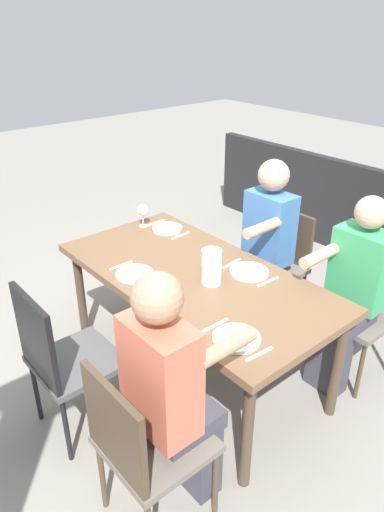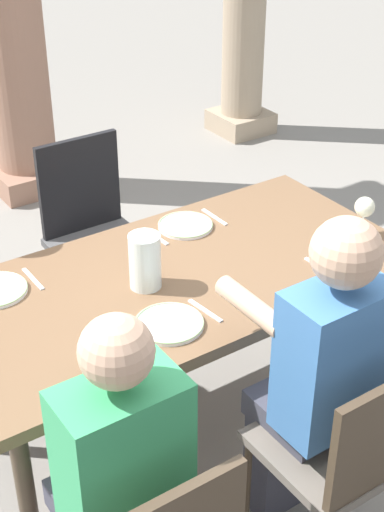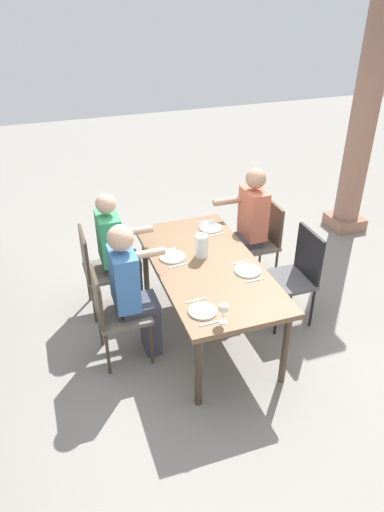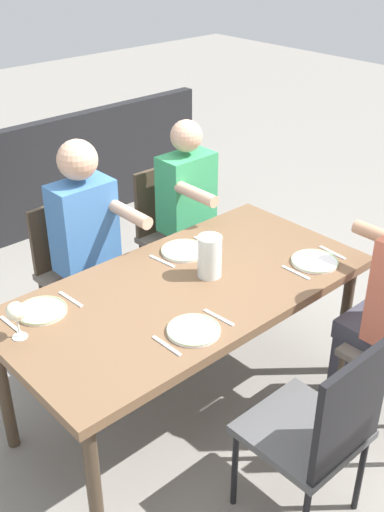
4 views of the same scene
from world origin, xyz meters
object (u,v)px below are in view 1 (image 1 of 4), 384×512
chair_west_south (365,301)px  plate_3 (167,228)px  plate_1 (249,271)px  plate_2 (134,274)px  wine_glass_3 (143,210)px  diner_woman_green (263,244)px  chair_mid_north (61,356)px  chair_west_north (141,442)px  diner_guest_third (173,392)px  diner_man_white (351,291)px  plate_0 (236,338)px  dining_table (195,283)px  chair_mid_south (276,260)px  water_pitcher (211,269)px

chair_west_south → plate_3: chair_west_south is taller
chair_west_south → plate_1: size_ratio=3.73×
plate_2 → wine_glass_3: wine_glass_3 is taller
plate_1 → wine_glass_3: (1.00, 0.09, 0.12)m
chair_west_south → diner_woman_green: bearing=13.7°
diner_woman_green → wine_glass_3: diner_woman_green is taller
chair_mid_north → plate_3: 1.30m
chair_mid_north → diner_woman_green: size_ratio=0.72×
chair_west_north → plate_3: 1.74m
chair_west_north → diner_woman_green: bearing=-64.9°
diner_guest_third → diner_man_white: bearing=-89.7°
diner_woman_green → plate_0: diner_woman_green is taller
diner_man_white → chair_west_south: bearing=-90.9°
dining_table → chair_mid_south: 0.89m
chair_west_north → diner_woman_green: (0.74, -1.57, 0.18)m
chair_mid_south → diner_woman_green: size_ratio=0.68×
diner_guest_third → plate_1: bearing=-64.4°
water_pitcher → plate_3: bearing=-19.6°
plate_2 → wine_glass_3: bearing=-39.3°
dining_table → diner_man_white: bearing=-134.3°
chair_mid_north → plate_3: bearing=-64.4°
diner_woman_green → wine_glass_3: 0.90m
plate_1 → chair_mid_north: bearing=75.9°
plate_0 → water_pitcher: bearing=-29.2°
chair_west_north → chair_mid_north: size_ratio=0.96×
plate_1 → wine_glass_3: wine_glass_3 is taller
plate_2 → water_pitcher: water_pitcher is taller
chair_west_north → plate_1: 1.24m
chair_west_north → water_pitcher: 1.06m
dining_table → wine_glass_3: bearing=-12.3°
plate_3 → plate_1: bearing=179.1°
diner_guest_third → plate_2: (0.89, -0.41, 0.06)m
plate_0 → plate_3: bearing=-23.5°
chair_mid_north → wine_glass_3: 1.32m
diner_guest_third → plate_0: (0.04, -0.42, 0.06)m
diner_man_white → diner_guest_third: 1.38m
plate_3 → wine_glass_3: (0.16, 0.10, 0.12)m
diner_man_white → wine_glass_3: size_ratio=7.31×
chair_mid_south → plate_2: bearing=82.8°
diner_woman_green → diner_man_white: (-0.73, 0.02, -0.03)m
plate_2 → plate_3: size_ratio=1.03×
dining_table → plate_2: bearing=52.7°
chair_west_south → water_pitcher: bearing=59.6°
plate_2 → diner_woman_green: bearing=-98.6°
chair_mid_south → dining_table: bearing=94.9°
chair_west_north → chair_west_south: bearing=-90.0°
diner_guest_third → wine_glass_3: 1.70m
plate_0 → diner_woman_green: bearing=-54.1°
diner_guest_third → wine_glass_3: bearing=-30.8°
plate_1 → plate_3: same height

